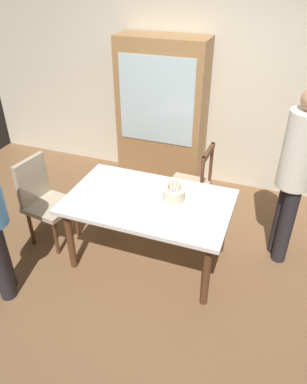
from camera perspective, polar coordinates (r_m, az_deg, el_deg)
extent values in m
plane|color=brown|center=(3.86, -0.71, -10.23)|extent=(6.40, 6.40, 0.00)
cube|color=beige|center=(4.78, 7.48, 16.37)|extent=(6.40, 0.10, 2.60)
cube|color=white|center=(3.41, -0.79, -1.53)|extent=(1.54, 0.95, 0.04)
cylinder|color=#56331E|center=(3.63, -12.93, -7.27)|extent=(0.07, 0.07, 0.69)
cylinder|color=#56331E|center=(3.23, 8.26, -12.76)|extent=(0.07, 0.07, 0.69)
cylinder|color=#56331E|center=(4.14, -7.59, -1.11)|extent=(0.07, 0.07, 0.69)
cylinder|color=#56331E|center=(3.79, 10.88, -5.05)|extent=(0.07, 0.07, 0.69)
cylinder|color=silver|center=(3.40, 3.18, -1.19)|extent=(0.28, 0.28, 0.01)
cylinder|color=beige|center=(3.37, 3.21, -0.36)|extent=(0.21, 0.21, 0.11)
cylinder|color=#D872CC|center=(3.32, 4.20, 0.67)|extent=(0.01, 0.01, 0.05)
sphere|color=#FFC64C|center=(3.30, 4.23, 1.16)|extent=(0.01, 0.01, 0.01)
cylinder|color=yellow|center=(3.33, 4.21, 0.86)|extent=(0.01, 0.01, 0.05)
sphere|color=#FFC64C|center=(3.32, 4.24, 1.35)|extent=(0.01, 0.01, 0.01)
cylinder|color=yellow|center=(3.36, 3.99, 1.12)|extent=(0.01, 0.01, 0.05)
sphere|color=#FFC64C|center=(3.34, 4.02, 1.61)|extent=(0.01, 0.01, 0.01)
cylinder|color=#66CC72|center=(3.37, 3.63, 1.27)|extent=(0.01, 0.01, 0.05)
sphere|color=#FFC64C|center=(3.35, 3.65, 1.76)|extent=(0.01, 0.01, 0.01)
cylinder|color=#E54C4C|center=(3.37, 3.01, 1.31)|extent=(0.01, 0.01, 0.05)
sphere|color=#FFC64C|center=(3.36, 3.03, 1.80)|extent=(0.01, 0.01, 0.01)
cylinder|color=#E54C4C|center=(3.36, 2.56, 1.18)|extent=(0.01, 0.01, 0.05)
sphere|color=#FFC64C|center=(3.34, 2.57, 1.67)|extent=(0.01, 0.01, 0.01)
cylinder|color=#D872CC|center=(3.34, 2.31, 0.96)|extent=(0.01, 0.01, 0.05)
sphere|color=#FFC64C|center=(3.32, 2.32, 1.45)|extent=(0.01, 0.01, 0.01)
cylinder|color=#66CC72|center=(3.32, 2.29, 0.75)|extent=(0.01, 0.01, 0.05)
sphere|color=#FFC64C|center=(3.30, 2.30, 1.24)|extent=(0.01, 0.01, 0.01)
cylinder|color=#D872CC|center=(3.29, 2.55, 0.46)|extent=(0.01, 0.01, 0.05)
sphere|color=#FFC64C|center=(3.27, 2.56, 0.96)|extent=(0.01, 0.01, 0.01)
cylinder|color=#4C7FE5|center=(3.28, 3.05, 0.30)|extent=(0.01, 0.01, 0.05)
sphere|color=#FFC64C|center=(3.26, 3.06, 0.80)|extent=(0.01, 0.01, 0.01)
cylinder|color=#D872CC|center=(3.28, 3.43, 0.29)|extent=(0.01, 0.01, 0.05)
sphere|color=#FFC64C|center=(3.26, 3.45, 0.78)|extent=(0.01, 0.01, 0.01)
cylinder|color=#F2994C|center=(3.29, 3.95, 0.42)|extent=(0.01, 0.01, 0.05)
sphere|color=#FFC64C|center=(3.28, 3.97, 0.92)|extent=(0.01, 0.01, 0.01)
cylinder|color=silver|center=(3.40, -8.79, -1.65)|extent=(0.22, 0.22, 0.01)
cylinder|color=silver|center=(3.59, -0.72, 0.85)|extent=(0.22, 0.22, 0.01)
cylinder|color=silver|center=(3.12, 5.77, -4.87)|extent=(0.22, 0.22, 0.01)
cube|color=silver|center=(3.48, -11.04, -1.07)|extent=(0.18, 0.05, 0.01)
cube|color=silver|center=(3.64, -3.10, 1.23)|extent=(0.18, 0.03, 0.01)
cube|color=tan|center=(4.15, 5.42, 0.88)|extent=(0.46, 0.46, 0.05)
cylinder|color=#56331E|center=(4.45, 3.87, -0.20)|extent=(0.04, 0.04, 0.42)
cylinder|color=#56331E|center=(4.19, 2.32, -2.54)|extent=(0.04, 0.04, 0.42)
cylinder|color=#56331E|center=(4.38, 8.07, -1.13)|extent=(0.04, 0.04, 0.42)
cylinder|color=#56331E|center=(4.11, 6.77, -3.59)|extent=(0.04, 0.04, 0.42)
cylinder|color=#56331E|center=(4.13, 9.02, 4.47)|extent=(0.04, 0.04, 0.50)
cylinder|color=#56331E|center=(3.82, 7.62, 2.12)|extent=(0.04, 0.04, 0.50)
cube|color=#56331E|center=(3.87, 8.60, 6.17)|extent=(0.06, 0.40, 0.06)
cube|color=tan|center=(3.96, -15.84, -2.10)|extent=(0.49, 0.49, 0.05)
cylinder|color=#56331E|center=(3.90, -15.08, -6.91)|extent=(0.04, 0.04, 0.42)
cylinder|color=#56331E|center=(4.09, -12.01, -4.29)|extent=(0.04, 0.04, 0.42)
cylinder|color=#56331E|center=(4.11, -18.67, -5.35)|extent=(0.04, 0.04, 0.42)
cylinder|color=#56331E|center=(4.29, -15.57, -2.94)|extent=(0.04, 0.04, 0.42)
cube|color=tan|center=(3.95, -18.53, 1.67)|extent=(0.10, 0.40, 0.50)
cylinder|color=#262328|center=(3.49, -22.97, -10.33)|extent=(0.14, 0.14, 0.79)
cylinder|color=#262328|center=(3.58, -22.84, -8.95)|extent=(0.14, 0.14, 0.79)
cylinder|color=#262328|center=(3.89, 19.41, -3.86)|extent=(0.14, 0.14, 0.86)
cylinder|color=#262328|center=(3.79, 20.03, -5.03)|extent=(0.14, 0.14, 0.86)
cylinder|color=silver|center=(3.45, 22.12, 6.05)|extent=(0.32, 0.32, 0.72)
cube|color=#9E7042|center=(4.74, 1.34, 12.00)|extent=(1.10, 0.44, 1.90)
cube|color=silver|center=(4.45, 0.40, 14.04)|extent=(0.94, 0.01, 1.04)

